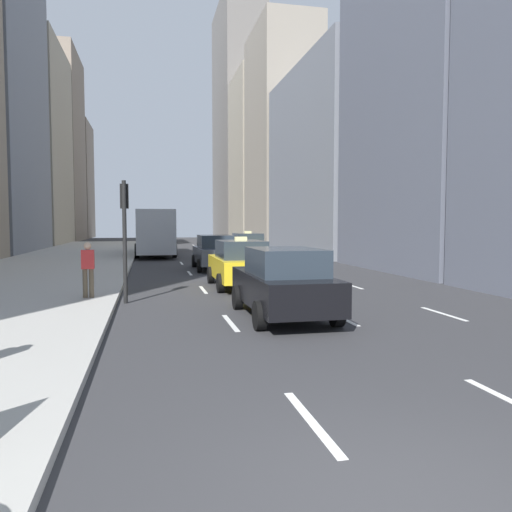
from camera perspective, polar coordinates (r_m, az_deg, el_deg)
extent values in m
cube|color=#ADAAA3|center=(31.00, -21.28, -0.71)|extent=(8.00, 66.00, 0.15)
cube|color=white|center=(6.28, 6.33, -18.25)|extent=(0.12, 2.00, 0.01)
cube|color=white|center=(11.90, -2.94, -7.64)|extent=(0.12, 2.00, 0.01)
cube|color=white|center=(17.77, -6.05, -3.86)|extent=(0.12, 2.00, 0.01)
cube|color=white|center=(23.71, -7.59, -1.96)|extent=(0.12, 2.00, 0.01)
cube|color=white|center=(29.67, -8.52, -0.82)|extent=(0.12, 2.00, 0.01)
cube|color=white|center=(35.64, -9.13, -0.06)|extent=(0.12, 2.00, 0.01)
cube|color=white|center=(41.62, -9.57, 0.47)|extent=(0.12, 2.00, 0.01)
cube|color=white|center=(47.61, -9.90, 0.88)|extent=(0.12, 2.00, 0.01)
cube|color=white|center=(53.60, -10.15, 1.19)|extent=(0.12, 2.00, 0.01)
cube|color=white|center=(12.64, 9.78, -7.01)|extent=(0.12, 2.00, 0.01)
cube|color=white|center=(18.28, 2.73, -3.63)|extent=(0.12, 2.00, 0.01)
cube|color=white|center=(24.09, -0.94, -1.84)|extent=(0.12, 2.00, 0.01)
cube|color=white|center=(29.97, -3.17, -0.74)|extent=(0.12, 2.00, 0.01)
cube|color=white|center=(35.90, -4.66, 0.00)|extent=(0.12, 2.00, 0.01)
cube|color=white|center=(41.84, -5.73, 0.53)|extent=(0.12, 2.00, 0.01)
cube|color=white|center=(47.80, -6.54, 0.92)|extent=(0.12, 2.00, 0.01)
cube|color=white|center=(53.77, -7.17, 1.23)|extent=(0.12, 2.00, 0.01)
cube|color=white|center=(13.92, 20.60, -6.20)|extent=(0.12, 2.00, 0.01)
cube|color=white|center=(19.18, 10.86, -3.34)|extent=(0.12, 2.00, 0.01)
cube|color=white|center=(24.78, 5.43, -1.70)|extent=(0.12, 2.00, 0.01)
cube|color=white|center=(30.53, 2.03, -0.65)|extent=(0.12, 2.00, 0.01)
cube|color=white|center=(36.37, -0.29, 0.06)|extent=(0.12, 2.00, 0.01)
cube|color=white|center=(42.25, -1.96, 0.57)|extent=(0.12, 2.00, 0.01)
cube|color=white|center=(48.16, -3.22, 0.96)|extent=(0.12, 2.00, 0.01)
cube|color=white|center=(54.08, -4.21, 1.26)|extent=(0.12, 2.00, 0.01)
cube|color=#A89E89|center=(59.99, -24.00, 11.44)|extent=(6.00, 13.87, 21.41)
cube|color=gray|center=(73.45, -21.83, 11.43)|extent=(6.00, 12.56, 24.98)
cube|color=gray|center=(85.39, -20.35, 8.06)|extent=(6.00, 10.66, 18.20)
cube|color=gray|center=(40.10, 8.62, 10.63)|extent=(6.00, 16.73, 14.36)
cube|color=gray|center=(54.82, 2.97, 13.32)|extent=(6.00, 11.28, 22.92)
cube|color=#A89E89|center=(66.31, 0.20, 11.03)|extent=(6.00, 11.03, 21.49)
cube|color=slate|center=(81.74, -2.08, 14.98)|extent=(6.00, 17.12, 36.52)
cube|color=yellow|center=(18.41, -1.90, -1.37)|extent=(1.80, 4.40, 0.76)
cube|color=#28333D|center=(18.10, -1.76, 0.76)|extent=(1.58, 2.29, 0.64)
cube|color=#F2E599|center=(18.08, -1.76, 2.00)|extent=(0.44, 0.20, 0.14)
cylinder|color=black|center=(19.65, -5.19, -2.17)|extent=(0.22, 0.66, 0.66)
cylinder|color=black|center=(19.95, -0.05, -2.07)|extent=(0.22, 0.66, 0.66)
cylinder|color=black|center=(16.97, -4.07, -3.11)|extent=(0.22, 0.66, 0.66)
cylinder|color=black|center=(17.31, 1.85, -2.96)|extent=(0.22, 0.66, 0.66)
cube|color=yellow|center=(31.50, -1.04, 0.77)|extent=(1.80, 4.40, 0.76)
cube|color=#28333D|center=(31.21, -0.95, 2.03)|extent=(1.58, 2.29, 0.64)
cube|color=#F2E599|center=(31.20, -0.95, 2.74)|extent=(0.44, 0.20, 0.14)
cylinder|color=black|center=(32.70, -3.05, 0.21)|extent=(0.22, 0.66, 0.66)
cylinder|color=black|center=(33.03, 0.04, 0.25)|extent=(0.22, 0.66, 0.66)
cylinder|color=black|center=(30.02, -2.22, -0.11)|extent=(0.22, 0.66, 0.66)
cylinder|color=black|center=(30.38, 1.12, -0.06)|extent=(0.22, 0.66, 0.66)
cube|color=black|center=(12.52, 3.06, -3.77)|extent=(1.80, 4.49, 0.77)
cube|color=#28333D|center=(12.19, 3.40, -0.64)|extent=(1.58, 2.33, 0.64)
cylinder|color=black|center=(13.73, -2.12, -4.73)|extent=(0.22, 0.66, 0.66)
cylinder|color=black|center=(14.15, 5.10, -4.49)|extent=(0.22, 0.66, 0.66)
cylinder|color=black|center=(11.03, 0.41, -6.82)|extent=(0.22, 0.66, 0.66)
cylinder|color=black|center=(11.55, 9.21, -6.39)|extent=(0.22, 0.66, 0.66)
cube|color=#565B66|center=(25.51, -4.78, 0.09)|extent=(1.80, 4.75, 0.79)
cube|color=#28333D|center=(25.19, -4.71, 1.67)|extent=(1.58, 2.47, 0.64)
cylinder|color=black|center=(26.90, -7.08, -0.58)|extent=(0.22, 0.66, 0.66)
cylinder|color=black|center=(27.12, -3.29, -0.53)|extent=(0.22, 0.66, 0.66)
cylinder|color=black|center=(23.98, -6.46, -1.11)|extent=(0.22, 0.66, 0.66)
cylinder|color=black|center=(24.22, -2.22, -1.04)|extent=(0.22, 0.66, 0.66)
cube|color=#B7BCC1|center=(37.63, -11.46, 2.84)|extent=(2.50, 11.60, 2.90)
cube|color=#28333D|center=(43.37, -11.56, 3.42)|extent=(2.30, 0.12, 1.40)
cube|color=#28333D|center=(37.63, -13.31, 3.35)|extent=(0.08, 9.86, 1.10)
cube|color=yellow|center=(43.38, -11.58, 4.60)|extent=(1.50, 0.10, 0.36)
cylinder|color=black|center=(41.26, -13.23, 1.09)|extent=(0.30, 1.00, 1.00)
cylinder|color=black|center=(41.29, -9.76, 1.13)|extent=(0.30, 1.00, 1.00)
cylinder|color=black|center=(34.49, -13.44, 0.58)|extent=(0.30, 1.00, 1.00)
cylinder|color=black|center=(34.52, -9.29, 0.63)|extent=(0.30, 1.00, 1.00)
cylinder|color=brown|center=(15.62, -18.95, -2.97)|extent=(0.14, 0.14, 0.86)
cylinder|color=brown|center=(15.60, -18.29, -2.97)|extent=(0.14, 0.14, 0.86)
cube|color=red|center=(15.54, -18.67, -0.37)|extent=(0.36, 0.22, 0.56)
sphere|color=beige|center=(15.52, -18.70, 1.10)|extent=(0.22, 0.22, 0.22)
cylinder|color=black|center=(15.08, -14.77, 1.52)|extent=(0.12, 0.12, 3.60)
cube|color=black|center=(15.27, -14.82, 6.62)|extent=(0.24, 0.20, 0.72)
sphere|color=red|center=(15.39, -14.82, 7.45)|extent=(0.14, 0.14, 0.14)
sphere|color=#4C3F14|center=(15.38, -14.80, 6.60)|extent=(0.14, 0.14, 0.14)
sphere|color=#198C2D|center=(15.37, -14.79, 5.74)|extent=(0.14, 0.14, 0.14)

